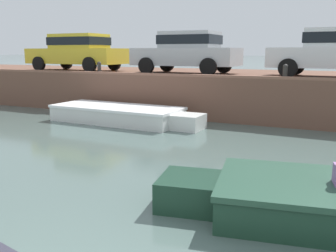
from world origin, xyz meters
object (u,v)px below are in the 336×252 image
at_px(car_centre_white, 335,51).
at_px(mooring_bollard_west, 99,67).
at_px(boat_moored_west_white, 122,115).
at_px(mooring_bollard_mid, 285,71).
at_px(car_leftmost_yellow, 78,51).
at_px(car_left_inner_silver, 187,51).

height_order(car_centre_white, mooring_bollard_west, car_centre_white).
bearing_deg(boat_moored_west_white, car_centre_white, 26.60).
relative_size(mooring_bollard_west, mooring_bollard_mid, 1.00).
height_order(car_leftmost_yellow, car_left_inner_silver, same).
xyz_separation_m(car_leftmost_yellow, mooring_bollard_mid, (8.86, -1.50, -0.61)).
bearing_deg(mooring_bollard_west, car_left_inner_silver, 27.06).
height_order(boat_moored_west_white, mooring_bollard_mid, mooring_bollard_mid).
xyz_separation_m(boat_moored_west_white, car_left_inner_silver, (1.03, 3.05, 2.03)).
bearing_deg(boat_moored_west_white, mooring_bollard_west, 141.02).
xyz_separation_m(car_leftmost_yellow, car_centre_white, (10.14, 0.00, -0.00)).
bearing_deg(mooring_bollard_mid, boat_moored_west_white, -162.15).
distance_m(mooring_bollard_west, mooring_bollard_mid, 6.71).
relative_size(car_left_inner_silver, mooring_bollard_mid, 8.97).
bearing_deg(car_leftmost_yellow, mooring_bollard_west, -34.98).
relative_size(car_leftmost_yellow, mooring_bollard_mid, 9.92).
relative_size(car_centre_white, mooring_bollard_west, 8.90).
relative_size(car_left_inner_silver, car_centre_white, 1.01).
distance_m(car_left_inner_silver, car_centre_white, 5.06).
xyz_separation_m(mooring_bollard_west, mooring_bollard_mid, (6.71, 0.00, 0.00)).
distance_m(boat_moored_west_white, mooring_bollard_mid, 5.24).
xyz_separation_m(car_left_inner_silver, mooring_bollard_mid, (3.77, -1.50, -0.61)).
height_order(boat_moored_west_white, car_left_inner_silver, car_left_inner_silver).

